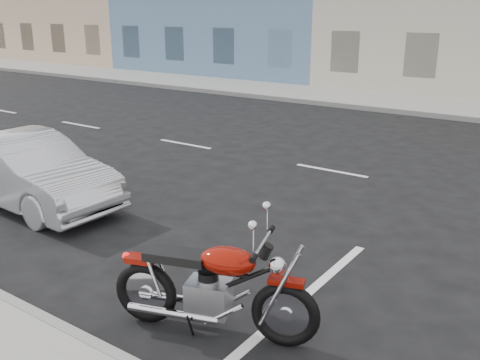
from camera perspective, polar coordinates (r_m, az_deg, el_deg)
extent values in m
plane|color=black|center=(10.63, 19.45, -0.85)|extent=(120.00, 120.00, 0.00)
cube|color=gray|center=(20.24, 12.86, 8.41)|extent=(80.00, 3.40, 0.15)
cube|color=gray|center=(18.69, 10.82, 7.81)|extent=(80.00, 0.12, 0.16)
torus|color=black|center=(5.37, 13.31, -15.19)|extent=(0.70, 0.33, 0.70)
torus|color=black|center=(5.60, -2.62, -13.15)|extent=(0.70, 0.33, 0.70)
cube|color=maroon|center=(5.18, 13.60, -11.80)|extent=(0.38, 0.24, 0.05)
cube|color=maroon|center=(5.43, -3.10, -9.60)|extent=(0.35, 0.26, 0.06)
cube|color=gray|center=(5.41, 4.66, -13.65)|extent=(0.51, 0.43, 0.35)
ellipsoid|color=maroon|center=(5.16, 7.06, -9.81)|extent=(0.66, 0.52, 0.28)
cube|color=black|center=(5.28, 1.08, -9.29)|extent=(0.70, 0.46, 0.09)
cylinder|color=silver|center=(5.02, 11.17, -7.82)|extent=(0.27, 0.70, 0.04)
sphere|color=silver|center=(5.11, 12.67, -10.18)|extent=(0.18, 0.18, 0.18)
cylinder|color=silver|center=(5.45, 0.62, -15.41)|extent=(0.96, 0.39, 0.08)
cylinder|color=silver|center=(5.68, 1.45, -13.87)|extent=(0.96, 0.39, 0.08)
cylinder|color=silver|center=(5.21, 12.97, -12.25)|extent=(0.39, 0.17, 0.82)
cylinder|color=black|center=(5.28, 7.18, -12.33)|extent=(0.81, 0.31, 0.51)
imported|color=#B6B7BE|center=(9.70, -21.70, 0.92)|extent=(3.74, 1.43, 1.22)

